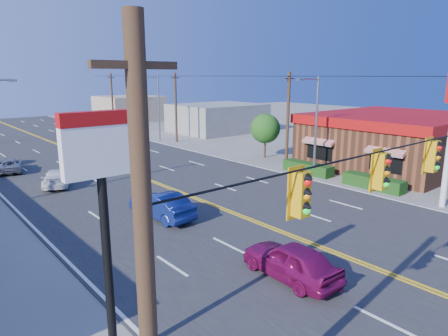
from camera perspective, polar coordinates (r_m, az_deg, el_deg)
ground at (r=17.82m, az=27.31°, el=-15.35°), size 160.00×160.00×0.00m
road at (r=30.62m, az=-9.34°, el=-2.29°), size 20.00×120.00×0.06m
signal_span at (r=16.10m, az=28.95°, el=0.09°), size 24.32×0.34×9.00m
kfc at (r=39.38m, az=23.11°, el=3.74°), size 16.30×12.40×4.70m
pizza_hut_sign at (r=10.68m, az=-17.00°, el=-3.08°), size 1.90×0.30×6.85m
streetlight_se at (r=32.46m, az=12.82°, el=6.50°), size 2.55×0.25×8.00m
streetlight_ne at (r=50.66m, az=-9.50°, el=8.89°), size 2.55×0.25×8.00m
utility_pole_near at (r=36.09m, az=9.10°, el=6.79°), size 0.28×0.28×8.40m
utility_pole_mid at (r=49.73m, az=-6.89°, el=8.54°), size 0.28×0.28×8.40m
utility_pole_far at (r=65.51m, az=-15.67°, el=9.23°), size 0.28×0.28×8.40m
tree_kfc_rear at (r=39.88m, az=5.92°, el=5.63°), size 2.94×2.94×4.41m
bld_east_mid at (r=58.91m, az=-0.94°, el=7.17°), size 12.00×10.00×4.00m
bld_east_far at (r=75.78m, az=-13.41°, el=8.29°), size 10.00×10.00×4.40m
car_magenta at (r=16.68m, az=9.52°, el=-13.08°), size 1.92×4.45×1.49m
car_blue at (r=23.22m, az=-8.90°, el=-5.40°), size 1.92×4.69×1.51m
car_white at (r=32.03m, az=-22.72°, el=-1.36°), size 3.40×4.67×1.26m
car_silver at (r=38.42m, az=-28.29°, el=0.26°), size 2.80×4.41×1.13m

